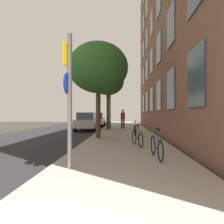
# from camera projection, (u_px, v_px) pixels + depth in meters

# --- Properties ---
(ground_plane) EXTENTS (41.80, 41.80, 0.00)m
(ground_plane) POSITION_uv_depth(u_px,v_px,m) (80.00, 133.00, 16.56)
(ground_plane) COLOR #332D28
(road_asphalt) EXTENTS (7.00, 38.00, 0.01)m
(road_asphalt) POSITION_uv_depth(u_px,v_px,m) (55.00, 133.00, 16.67)
(road_asphalt) COLOR #232326
(road_asphalt) RESTS_ON ground
(sidewalk) EXTENTS (4.20, 38.00, 0.12)m
(sidewalk) POSITION_uv_depth(u_px,v_px,m) (124.00, 132.00, 16.36)
(sidewalk) COLOR #9E9389
(sidewalk) RESTS_ON ground
(building_facade) EXTENTS (0.56, 27.00, 17.03)m
(building_facade) POSITION_uv_depth(u_px,v_px,m) (158.00, 22.00, 15.77)
(building_facade) COLOR brown
(building_facade) RESTS_ON ground
(sign_post) EXTENTS (0.16, 0.60, 3.55)m
(sign_post) POSITION_uv_depth(u_px,v_px,m) (69.00, 92.00, 5.47)
(sign_post) COLOR gray
(sign_post) RESTS_ON sidewalk
(traffic_light) EXTENTS (0.43, 0.24, 3.69)m
(traffic_light) POSITION_uv_depth(u_px,v_px,m) (109.00, 102.00, 20.08)
(traffic_light) COLOR black
(traffic_light) RESTS_ON sidewalk
(tree_near) EXTENTS (3.48, 3.48, 5.58)m
(tree_near) POSITION_uv_depth(u_px,v_px,m) (98.00, 68.00, 12.08)
(tree_near) COLOR #4C3823
(tree_near) RESTS_ON sidewalk
(tree_far) EXTENTS (2.89, 2.89, 5.54)m
(tree_far) POSITION_uv_depth(u_px,v_px,m) (108.00, 82.00, 18.74)
(tree_far) COLOR #4C3823
(tree_far) RESTS_ON sidewalk
(bicycle_0) EXTENTS (0.42, 1.77, 0.97)m
(bicycle_0) POSITION_uv_depth(u_px,v_px,m) (157.00, 146.00, 6.68)
(bicycle_0) COLOR black
(bicycle_0) RESTS_ON sidewalk
(bicycle_1) EXTENTS (0.52, 1.73, 0.97)m
(bicycle_1) POSITION_uv_depth(u_px,v_px,m) (137.00, 137.00, 9.18)
(bicycle_1) COLOR black
(bicycle_1) RESTS_ON sidewalk
(bicycle_2) EXTENTS (0.42, 1.66, 0.97)m
(bicycle_2) POSITION_uv_depth(u_px,v_px,m) (135.00, 130.00, 13.08)
(bicycle_2) COLOR black
(bicycle_2) RESTS_ON sidewalk
(pedestrian_0) EXTENTS (0.51, 0.51, 1.79)m
(pedestrian_0) POSITION_uv_depth(u_px,v_px,m) (123.00, 118.00, 19.66)
(pedestrian_0) COLOR #4C4742
(pedestrian_0) RESTS_ON sidewalk
(car_0) EXTENTS (1.81, 4.21, 1.62)m
(car_0) POSITION_uv_depth(u_px,v_px,m) (87.00, 121.00, 18.62)
(car_0) COLOR #B7B7BC
(car_0) RESTS_ON road_asphalt
(car_1) EXTENTS (1.98, 4.27, 1.62)m
(car_1) POSITION_uv_depth(u_px,v_px,m) (96.00, 119.00, 24.33)
(car_1) COLOR silver
(car_1) RESTS_ON road_asphalt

